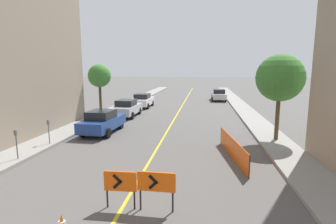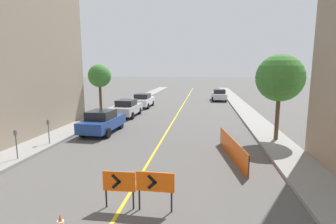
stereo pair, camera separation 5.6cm
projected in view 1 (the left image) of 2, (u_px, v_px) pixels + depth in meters
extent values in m
cube|color=gold|center=(179.00, 110.00, 27.92)|extent=(0.12, 66.54, 0.01)
cube|color=gray|center=(118.00, 108.00, 28.81)|extent=(1.99, 66.54, 0.16)
cube|color=gray|center=(245.00, 111.00, 27.01)|extent=(1.99, 66.54, 0.16)
cylinder|color=white|center=(62.00, 223.00, 6.79)|extent=(0.18, 0.18, 0.10)
cube|color=#EF560C|center=(120.00, 181.00, 8.20)|extent=(1.05, 0.08, 0.64)
cube|color=black|center=(117.00, 179.00, 8.15)|extent=(0.31, 0.03, 0.31)
cube|color=black|center=(117.00, 184.00, 8.18)|extent=(0.31, 0.03, 0.31)
cylinder|color=black|center=(107.00, 199.00, 8.35)|extent=(0.06, 0.06, 0.58)
cylinder|color=black|center=(134.00, 200.00, 8.24)|extent=(0.06, 0.06, 0.58)
cube|color=#EF560C|center=(156.00, 182.00, 8.03)|extent=(1.20, 0.09, 0.62)
cube|color=black|center=(153.00, 180.00, 7.99)|extent=(0.31, 0.03, 0.31)
cube|color=black|center=(153.00, 185.00, 8.01)|extent=(0.31, 0.03, 0.31)
cylinder|color=black|center=(141.00, 200.00, 8.20)|extent=(0.06, 0.06, 0.65)
cylinder|color=black|center=(173.00, 202.00, 8.07)|extent=(0.06, 0.06, 0.65)
cube|color=#EF560C|center=(233.00, 148.00, 12.95)|extent=(0.82, 5.00, 1.00)
cylinder|color=#262626|center=(249.00, 167.00, 10.45)|extent=(0.05, 0.05, 1.00)
cylinder|color=#262626|center=(221.00, 135.00, 15.44)|extent=(0.05, 0.05, 1.00)
cube|color=navy|center=(103.00, 123.00, 18.08)|extent=(2.02, 4.39, 0.72)
cube|color=black|center=(101.00, 115.00, 17.77)|extent=(1.63, 2.01, 0.55)
cylinder|color=black|center=(99.00, 124.00, 19.56)|extent=(0.25, 0.65, 0.64)
cylinder|color=black|center=(121.00, 124.00, 19.33)|extent=(0.25, 0.65, 0.64)
cylinder|color=black|center=(83.00, 132.00, 16.95)|extent=(0.25, 0.65, 0.64)
cylinder|color=black|center=(108.00, 133.00, 16.72)|extent=(0.25, 0.65, 0.64)
cube|color=#B7B7BC|center=(127.00, 109.00, 24.30)|extent=(1.91, 4.34, 0.72)
cube|color=black|center=(126.00, 103.00, 23.99)|extent=(1.58, 1.97, 0.55)
cylinder|color=black|center=(123.00, 111.00, 25.78)|extent=(0.24, 0.65, 0.64)
cylinder|color=black|center=(139.00, 111.00, 25.55)|extent=(0.24, 0.65, 0.64)
cylinder|color=black|center=(113.00, 115.00, 23.17)|extent=(0.24, 0.65, 0.64)
cylinder|color=black|center=(132.00, 116.00, 22.95)|extent=(0.24, 0.65, 0.64)
cube|color=silver|center=(143.00, 101.00, 30.13)|extent=(1.87, 4.33, 0.72)
cube|color=black|center=(142.00, 96.00, 29.82)|extent=(1.56, 1.96, 0.55)
cylinder|color=black|center=(138.00, 103.00, 31.61)|extent=(0.23, 0.64, 0.64)
cylinder|color=black|center=(152.00, 103.00, 31.38)|extent=(0.23, 0.64, 0.64)
cylinder|color=black|center=(133.00, 106.00, 29.00)|extent=(0.23, 0.64, 0.64)
cylinder|color=black|center=(148.00, 106.00, 28.77)|extent=(0.23, 0.64, 0.64)
cube|color=#B7B7BC|center=(219.00, 96.00, 36.47)|extent=(1.94, 4.36, 0.72)
cube|color=black|center=(219.00, 91.00, 36.16)|extent=(1.59, 1.99, 0.55)
cylinder|color=black|center=(212.00, 97.00, 37.95)|extent=(0.24, 0.65, 0.64)
cylinder|color=black|center=(224.00, 97.00, 37.72)|extent=(0.24, 0.65, 0.64)
cylinder|color=black|center=(213.00, 99.00, 35.34)|extent=(0.24, 0.65, 0.64)
cylinder|color=black|center=(226.00, 99.00, 35.12)|extent=(0.24, 0.65, 0.64)
cylinder|color=#4C4C51|center=(49.00, 134.00, 14.89)|extent=(0.05, 0.05, 1.11)
cube|color=#565B60|center=(48.00, 123.00, 14.78)|extent=(0.12, 0.10, 0.22)
sphere|color=#565B60|center=(48.00, 121.00, 14.77)|extent=(0.11, 0.11, 0.11)
cylinder|color=#4C4C51|center=(17.00, 147.00, 12.34)|extent=(0.05, 0.05, 1.15)
cube|color=#565B60|center=(16.00, 133.00, 12.22)|extent=(0.12, 0.10, 0.22)
sphere|color=#565B60|center=(15.00, 131.00, 12.21)|extent=(0.11, 0.11, 0.11)
cylinder|color=#4C3823|center=(100.00, 100.00, 24.15)|extent=(0.24, 0.24, 2.82)
sphere|color=#38752D|center=(99.00, 76.00, 23.79)|extent=(2.08, 2.08, 2.08)
cylinder|color=#4C3823|center=(277.00, 118.00, 15.69)|extent=(0.24, 0.24, 2.66)
sphere|color=#38752D|center=(280.00, 78.00, 15.30)|extent=(2.77, 2.77, 2.77)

